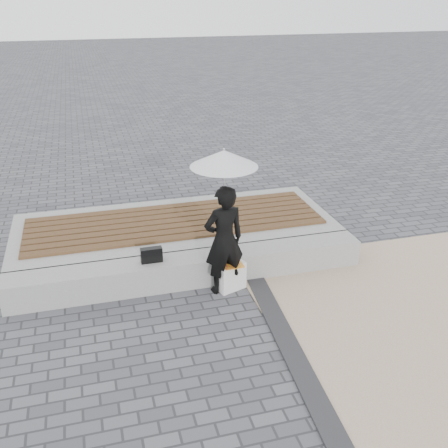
{
  "coord_description": "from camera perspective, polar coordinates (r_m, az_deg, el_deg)",
  "views": [
    {
      "loc": [
        -1.26,
        -4.7,
        3.82
      ],
      "look_at": [
        0.38,
        1.26,
        1.0
      ],
      "focal_mm": 41.93,
      "sensor_mm": 36.0,
      "label": 1
    }
  ],
  "objects": [
    {
      "name": "timber_platform",
      "position": [
        8.42,
        -5.3,
        -1.05
      ],
      "size": [
        5.0,
        2.0,
        0.4
      ],
      "primitive_type": "cube",
      "color": "gray",
      "rests_on": "ground"
    },
    {
      "name": "magazine",
      "position": [
        7.04,
        0.99,
        -4.53
      ],
      "size": [
        0.28,
        0.21,
        0.01
      ],
      "primitive_type": "cube",
      "rotation": [
        0.0,
        0.0,
        0.04
      ],
      "color": "red",
      "rests_on": "canvas_tote"
    },
    {
      "name": "handbag",
      "position": [
        7.15,
        -7.92,
        -3.36
      ],
      "size": [
        0.29,
        0.1,
        0.21
      ],
      "primitive_type": "cube",
      "rotation": [
        0.0,
        0.0,
        0.0
      ],
      "color": "black",
      "rests_on": "seating_ledge"
    },
    {
      "name": "ground",
      "position": [
        6.19,
        -0.32,
        -13.62
      ],
      "size": [
        80.0,
        80.0,
        0.0
      ],
      "primitive_type": "plane",
      "color": "#505055",
      "rests_on": "ground"
    },
    {
      "name": "canvas_tote",
      "position": [
        7.18,
        0.87,
        -5.77
      ],
      "size": [
        0.41,
        0.27,
        0.4
      ],
      "primitive_type": "cube",
      "rotation": [
        0.0,
        0.0,
        0.33
      ],
      "color": "silver",
      "rests_on": "ground"
    },
    {
      "name": "timber_decking",
      "position": [
        8.33,
        -5.36,
        0.32
      ],
      "size": [
        4.6,
        1.4,
        0.04
      ],
      "primitive_type": null,
      "color": "brown",
      "rests_on": "timber_platform"
    },
    {
      "name": "edging_band",
      "position": [
        6.01,
        8.14,
        -15.01
      ],
      "size": [
        0.61,
        5.2,
        0.04
      ],
      "primitive_type": "cube",
      "rotation": [
        0.0,
        0.0,
        -0.07
      ],
      "color": "#2A2A2C",
      "rests_on": "ground"
    },
    {
      "name": "woman",
      "position": [
        6.9,
        0.0,
        -1.78
      ],
      "size": [
        0.61,
        0.45,
        1.53
      ],
      "primitive_type": "imported",
      "rotation": [
        0.0,
        0.0,
        3.29
      ],
      "color": "black",
      "rests_on": "ground"
    },
    {
      "name": "parasol",
      "position": [
        6.48,
        0.0,
        7.16
      ],
      "size": [
        0.85,
        0.85,
        1.09
      ],
      "rotation": [
        0.0,
        0.0,
        0.39
      ],
      "color": "silver",
      "rests_on": "ground"
    },
    {
      "name": "seating_ledge",
      "position": [
        7.37,
        -3.58,
        -4.93
      ],
      "size": [
        5.0,
        0.45,
        0.4
      ],
      "primitive_type": "cube",
      "color": "#9A9994",
      "rests_on": "ground"
    }
  ]
}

